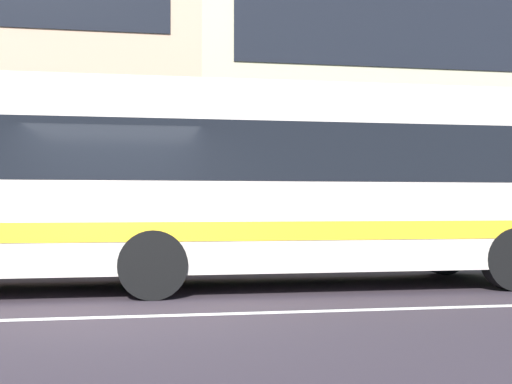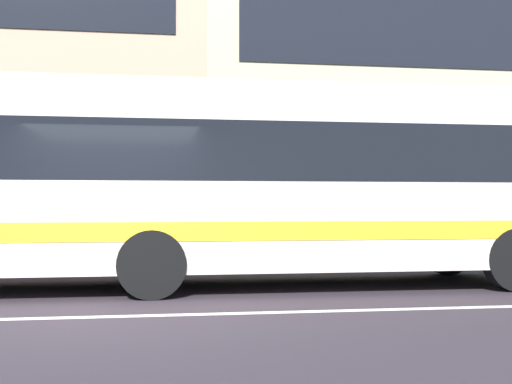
{
  "view_description": "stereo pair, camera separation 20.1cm",
  "coord_description": "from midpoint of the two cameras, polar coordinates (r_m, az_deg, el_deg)",
  "views": [
    {
      "loc": [
        0.49,
        -7.95,
        1.37
      ],
      "look_at": [
        2.21,
        2.14,
        1.57
      ],
      "focal_mm": 44.93,
      "sensor_mm": 36.0,
      "label": 1
    },
    {
      "loc": [
        0.69,
        -7.99,
        1.37
      ],
      "look_at": [
        2.21,
        2.14,
        1.57
      ],
      "focal_mm": 44.93,
      "sensor_mm": 36.0,
      "label": 2
    }
  ],
  "objects": [
    {
      "name": "ground_plane",
      "position": [
        8.11,
        -13.93,
        -10.79
      ],
      "size": [
        160.0,
        160.0,
        0.0
      ],
      "primitive_type": "plane",
      "color": "#332B32"
    },
    {
      "name": "lane_centre_line",
      "position": [
        8.11,
        -13.93,
        -10.77
      ],
      "size": [
        60.0,
        0.16,
        0.01
      ],
      "primitive_type": "cube",
      "color": "silver",
      "rests_on": "ground_plane"
    },
    {
      "name": "hedge_row_far",
      "position": [
        14.91,
        3.39,
        -4.11
      ],
      "size": [
        18.14,
        1.1,
        1.17
      ],
      "primitive_type": "cube",
      "color": "#1F5218",
      "rests_on": "ground_plane"
    },
    {
      "name": "apartment_block_right",
      "position": [
        26.06,
        19.25,
        8.24
      ],
      "size": [
        22.16,
        9.91,
        11.13
      ],
      "color": "#BFB591",
      "rests_on": "ground_plane"
    },
    {
      "name": "transit_bus",
      "position": [
        10.58,
        -5.78,
        1.21
      ],
      "size": [
        11.87,
        2.73,
        3.25
      ],
      "color": "beige",
      "rests_on": "ground_plane"
    }
  ]
}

